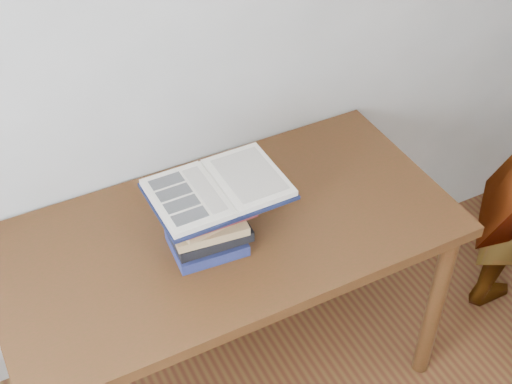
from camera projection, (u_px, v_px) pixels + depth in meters
desk at (227, 251)px, 2.26m from camera, size 1.43×0.72×0.77m
book_stack at (208, 225)px, 2.08m from camera, size 0.25×0.21×0.18m
open_book at (218, 189)px, 2.04m from camera, size 0.39×0.27×0.03m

